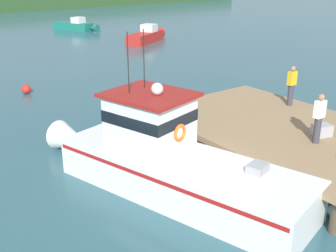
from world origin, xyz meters
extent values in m
plane|color=#2D5660|center=(0.00, 0.00, 0.00)|extent=(200.00, 200.00, 0.00)
cylinder|color=#4C3D2D|center=(2.20, 4.10, 0.50)|extent=(0.36, 0.36, 1.00)
cylinder|color=#4C3D2D|center=(7.40, 4.10, 0.50)|extent=(0.36, 0.36, 1.00)
cube|color=#937551|center=(4.80, 0.00, 1.10)|extent=(6.00, 9.00, 0.20)
cube|color=white|center=(0.20, -0.11, 0.55)|extent=(4.53, 8.38, 1.10)
cone|color=white|center=(-1.10, 4.61, 0.55)|extent=(1.54, 2.03, 1.10)
cube|color=#A31919|center=(0.20, -0.11, 1.00)|extent=(4.51, 8.23, 0.12)
cube|color=white|center=(0.20, -0.11, 1.16)|extent=(4.57, 8.39, 0.12)
cube|color=silver|center=(-0.12, 1.04, 2.00)|extent=(2.41, 2.62, 1.80)
cube|color=black|center=(-0.12, 1.04, 2.31)|extent=(2.44, 2.65, 0.36)
cube|color=maroon|center=(-0.12, 1.04, 2.95)|extent=(2.73, 2.98, 0.10)
sphere|color=white|center=(-0.04, 0.75, 3.18)|extent=(0.36, 0.36, 0.36)
cylinder|color=black|center=(-0.59, 1.43, 3.90)|extent=(0.03, 0.03, 1.80)
cylinder|color=black|center=(0.09, 1.62, 3.90)|extent=(0.03, 0.03, 1.80)
cube|color=#939399|center=(1.31, -2.09, 1.28)|extent=(0.70, 0.58, 0.36)
torus|color=orange|center=(0.56, -2.92, 1.16)|extent=(0.69, 0.69, 0.12)
torus|color=#EA5119|center=(0.18, -0.06, 2.00)|extent=(0.55, 0.24, 0.54)
cube|color=#9E9EA3|center=(5.10, -1.50, 1.39)|extent=(0.70, 0.59, 0.39)
cylinder|color=#383842|center=(4.43, -1.76, 1.63)|extent=(0.22, 0.22, 0.86)
cube|color=white|center=(4.43, -1.76, 2.34)|extent=(0.36, 0.22, 0.56)
sphere|color=#9E7051|center=(4.43, -1.76, 2.73)|extent=(0.20, 0.20, 0.20)
cylinder|color=#383842|center=(6.95, 1.27, 1.63)|extent=(0.22, 0.22, 0.86)
cube|color=gold|center=(6.95, 1.27, 2.34)|extent=(0.36, 0.22, 0.56)
sphere|color=#9E7051|center=(6.95, 1.27, 2.73)|extent=(0.20, 0.20, 0.20)
cube|color=red|center=(14.81, 23.63, 0.44)|extent=(4.94, 3.72, 0.87)
cone|color=red|center=(17.42, 25.12, 0.44)|extent=(1.48, 1.36, 0.87)
cube|color=silver|center=(15.54, 24.05, 1.20)|extent=(1.65, 1.66, 0.66)
cube|color=#196B5B|center=(12.93, 34.96, 0.41)|extent=(3.15, 4.68, 0.82)
cone|color=#196B5B|center=(14.09, 32.40, 0.41)|extent=(1.21, 1.36, 0.82)
cube|color=silver|center=(13.25, 34.24, 1.12)|extent=(1.50, 1.49, 0.61)
sphere|color=red|center=(0.23, 13.56, 0.26)|extent=(0.51, 0.51, 0.51)
camera|label=1|loc=(-6.94, -9.03, 6.53)|focal=45.39mm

